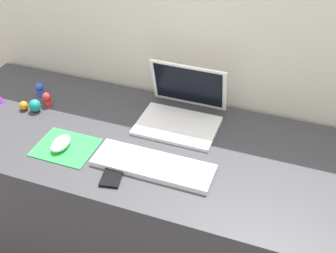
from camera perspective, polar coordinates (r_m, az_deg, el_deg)
The scene contains 11 objects.
back_wall at distance 1.82m, azimuth 4.03°, elevation 3.15°, with size 3.07×0.05×1.40m, color silver.
desk at distance 1.78m, azimuth 0.13°, elevation -11.95°, with size 1.87×0.64×0.74m, color #38383D.
laptop at distance 1.62m, azimuth 1.94°, elevation 2.57°, with size 0.30×0.27×0.21m.
keyboard at distance 1.43m, azimuth -2.00°, elevation -5.22°, with size 0.41×0.13×0.02m, color white.
mousepad at distance 1.56m, azimuth -13.51°, elevation -2.73°, with size 0.21×0.17×0.00m, color green.
mouse at distance 1.55m, azimuth -14.15°, elevation -2.21°, with size 0.06×0.10×0.03m, color white.
cell_phone at distance 1.42m, azimuth -7.32°, elevation -6.21°, with size 0.06×0.13×0.01m, color black.
toy_figurine_blue at distance 1.85m, azimuth -16.78°, elevation 4.81°, with size 0.03×0.03×0.06m.
toy_figurine_red at distance 1.78m, azimuth -15.87°, elevation 3.54°, with size 0.03×0.03×0.06m.
toy_figurine_orange at distance 1.79m, azimuth -18.73°, elevation 2.66°, with size 0.03×0.03×0.04m, color orange.
toy_figurine_teal at distance 1.76m, azimuth -17.37°, elevation 2.68°, with size 0.05×0.05×0.05m, color teal.
Camera 1 is at (0.40, -1.10, 1.71)m, focal length 45.57 mm.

